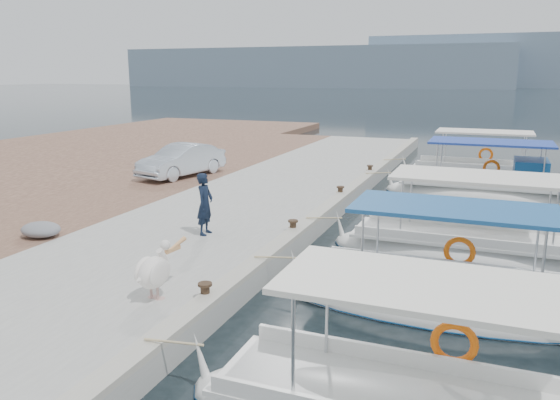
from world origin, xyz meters
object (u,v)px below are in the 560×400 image
Objects in this scene: fishing_caique_d at (484,192)px; fishing_caique_e at (477,176)px; fishing_caique_b at (438,304)px; pelican at (154,271)px; fisherman at (205,204)px; fishing_caique_c at (465,252)px; parked_car at (182,160)px.

fishing_caique_e is (-0.40, 4.01, -0.06)m from fishing_caique_d.
fishing_caique_d is (0.64, 11.67, 0.06)m from fishing_caique_b.
pelican is at bearing -112.05° from fishing_caique_d.
fishing_caique_e is at bearing 73.62° from pelican.
fishing_caique_e is 4.13× the size of fisherman.
fishing_caique_d is at bearing -84.25° from fishing_caique_e.
fishing_caique_c is 1.74× the size of parked_car.
fishing_caique_b is at bearing -24.59° from parked_car.
parked_car is at bearing -167.35° from fishing_caique_d.
fishing_caique_d is at bearing 86.88° from fishing_caique_b.
pelican is at bearing -153.40° from fishing_caique_b.
fishing_caique_c reaches higher than parked_car.
fisherman is (-1.21, 4.21, 0.29)m from pelican.
fishing_caique_c is 4.25× the size of fisherman.
fishing_caique_e is 19.04m from pelican.
fishing_caique_b is at bearing -108.39° from fisherman.
parked_car is at bearing 142.18° from fishing_caique_b.
fishing_caique_b and fishing_caique_d have the same top height.
pelican is 0.34× the size of parked_car.
fisherman is (-6.58, -14.04, 1.22)m from fishing_caique_e.
fishing_caique_e is at bearing 43.06° from parked_car.
fishing_caique_d is 4.48× the size of fisherman.
fishing_caique_d is 5.38× the size of pelican.
fishing_caique_d is at bearing 25.89° from parked_car.
fishing_caique_c is at bearing -92.17° from fishing_caique_d.
fishing_caique_e is (0.23, 15.68, -0.00)m from fishing_caique_b.
fisherman is at bearing -115.10° from fishing_caique_e.
fisherman is at bearing -41.44° from parked_car.
fishing_caique_c is 1.03× the size of fishing_caique_e.
fishing_caique_b reaches higher than parked_car.
fishing_caique_b and fishing_caique_e have the same top height.
fishing_caique_b is 4.63× the size of pelican.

